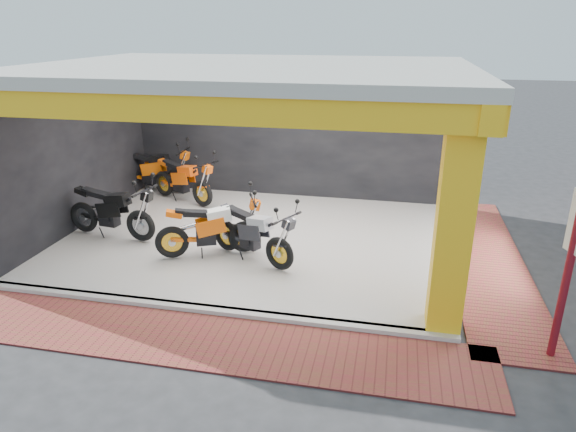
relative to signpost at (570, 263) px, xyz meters
name	(u,v)px	position (x,y,z in m)	size (l,w,h in m)	color
ground	(225,283)	(-5.22, 1.12, -1.46)	(80.00, 80.00, 0.00)	#2D2D30
showroom_floor	(254,239)	(-5.22, 3.12, -1.41)	(8.00, 6.00, 0.10)	silver
showroom_ceiling	(250,69)	(-5.22, 3.12, 2.14)	(8.40, 6.40, 0.20)	beige
back_wall	(285,133)	(-5.22, 6.22, 0.29)	(8.20, 0.20, 3.50)	black
left_wall	(74,153)	(-9.32, 3.12, 0.29)	(0.20, 6.20, 3.50)	black
corner_column	(454,224)	(-1.47, 0.37, 0.29)	(0.50, 0.50, 3.50)	yellow
header_beam_front	(192,108)	(-5.22, 0.12, 1.84)	(8.40, 0.30, 0.40)	yellow
header_beam_right	(465,90)	(-1.22, 3.12, 1.84)	(0.30, 6.40, 0.40)	yellow
floor_kerb	(205,309)	(-5.22, 0.10, -1.41)	(8.00, 0.20, 0.10)	silver
paver_front	(186,338)	(-5.22, -0.68, -1.44)	(9.00, 1.40, 0.03)	maroon
paver_right	(487,260)	(-0.42, 3.12, -1.44)	(1.40, 7.00, 0.03)	maroon
signpost	(570,263)	(0.00, 0.00, 0.00)	(0.14, 0.36, 2.67)	maroon
moto_hero	(244,222)	(-5.18, 2.27, -0.69)	(2.18, 0.81, 1.34)	#FF5F0A
moto_row_a	(279,238)	(-4.32, 1.65, -0.71)	(2.14, 0.79, 1.31)	black
moto_row_b	(139,211)	(-7.46, 2.35, -0.67)	(2.27, 0.84, 1.39)	black
moto_row_c	(202,181)	(-7.00, 4.71, -0.68)	(2.21, 0.82, 1.35)	#F2570A
moto_row_d	(178,168)	(-8.02, 5.62, -0.65)	(2.32, 0.86, 1.42)	#E65C09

